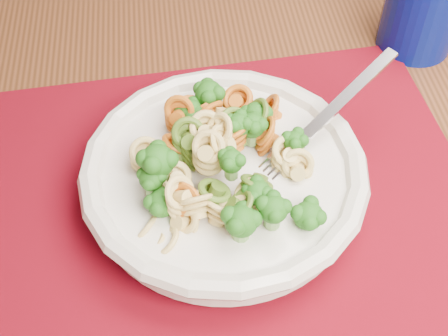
# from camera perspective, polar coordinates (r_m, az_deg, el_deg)

# --- Properties ---
(dining_table) EXTENTS (1.60, 1.29, 0.74)m
(dining_table) POSITION_cam_1_polar(r_m,az_deg,el_deg) (0.71, -7.75, -1.46)
(dining_table) COLOR #592E19
(dining_table) RESTS_ON ground
(placemat) EXTENTS (0.57, 0.52, 0.00)m
(placemat) POSITION_cam_1_polar(r_m,az_deg,el_deg) (0.56, -0.69, -3.25)
(placemat) COLOR #620411
(placemat) RESTS_ON dining_table
(pasta_bowl) EXTENTS (0.25, 0.25, 0.05)m
(pasta_bowl) POSITION_cam_1_polar(r_m,az_deg,el_deg) (0.54, 0.00, -0.74)
(pasta_bowl) COLOR beige
(pasta_bowl) RESTS_ON placemat
(pasta_broccoli_heap) EXTENTS (0.21, 0.21, 0.06)m
(pasta_broccoli_heap) POSITION_cam_1_polar(r_m,az_deg,el_deg) (0.53, 0.00, 0.42)
(pasta_broccoli_heap) COLOR tan
(pasta_broccoli_heap) RESTS_ON pasta_bowl
(fork) EXTENTS (0.13, 0.16, 0.08)m
(fork) POSITION_cam_1_polar(r_m,az_deg,el_deg) (0.54, 5.69, 1.23)
(fork) COLOR silver
(fork) RESTS_ON pasta_bowl
(tumbler) EXTENTS (0.08, 0.08, 0.10)m
(tumbler) POSITION_cam_1_polar(r_m,az_deg,el_deg) (0.72, 17.74, 13.96)
(tumbler) COLOR #04105C
(tumbler) RESTS_ON dining_table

